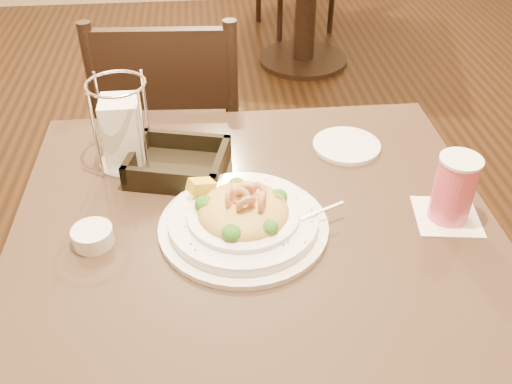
{
  "coord_description": "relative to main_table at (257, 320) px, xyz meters",
  "views": [
    {
      "loc": [
        -0.08,
        -0.77,
        1.45
      ],
      "look_at": [
        0.0,
        0.02,
        0.84
      ],
      "focal_mm": 40.0,
      "sensor_mm": 36.0,
      "label": 1
    }
  ],
  "objects": [
    {
      "name": "butter_ramekin",
      "position": [
        -0.29,
        0.0,
        0.26
      ],
      "size": [
        0.08,
        0.08,
        0.03
      ],
      "primitive_type": "cylinder",
      "rotation": [
        0.0,
        0.0,
        -0.05
      ],
      "color": "white",
      "rests_on": "main_table"
    },
    {
      "name": "side_plate",
      "position": [
        0.23,
        0.27,
        0.24
      ],
      "size": [
        0.16,
        0.16,
        0.01
      ],
      "primitive_type": "cylinder",
      "rotation": [
        0.0,
        0.0,
        0.08
      ],
      "color": "white",
      "rests_on": "main_table"
    },
    {
      "name": "main_table",
      "position": [
        0.0,
        0.0,
        0.0
      ],
      "size": [
        0.9,
        0.9,
        0.76
      ],
      "color": "black",
      "rests_on": "ground"
    },
    {
      "name": "dining_chair_near",
      "position": [
        -0.18,
        0.74,
        -0.02
      ],
      "size": [
        0.45,
        0.45,
        0.93
      ],
      "rotation": [
        0.0,
        0.0,
        3.08
      ],
      "color": "black",
      "rests_on": "ground"
    },
    {
      "name": "bread_basket",
      "position": [
        -0.14,
        0.21,
        0.26
      ],
      "size": [
        0.23,
        0.2,
        0.05
      ],
      "rotation": [
        0.0,
        0.0,
        -0.25
      ],
      "color": "black",
      "rests_on": "main_table"
    },
    {
      "name": "napkin_caddy",
      "position": [
        -0.25,
        0.25,
        0.32
      ],
      "size": [
        0.12,
        0.12,
        0.19
      ],
      "rotation": [
        0.0,
        0.0,
        -0.13
      ],
      "color": "silver",
      "rests_on": "main_table"
    },
    {
      "name": "drink_glass",
      "position": [
        0.36,
        0.01,
        0.31
      ],
      "size": [
        0.13,
        0.13,
        0.13
      ],
      "rotation": [
        0.0,
        0.0,
        -0.14
      ],
      "color": "white",
      "rests_on": "main_table"
    },
    {
      "name": "pasta_bowl",
      "position": [
        -0.02,
        0.02,
        0.27
      ],
      "size": [
        0.34,
        0.31,
        0.1
      ],
      "rotation": [
        0.0,
        0.0,
        0.23
      ],
      "color": "white",
      "rests_on": "main_table"
    }
  ]
}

